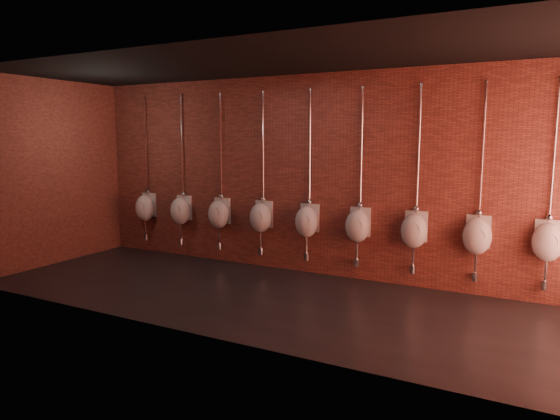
% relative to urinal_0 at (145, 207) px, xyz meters
% --- Properties ---
extents(ground, '(8.50, 8.50, 0.00)m').
position_rel_urinal_0_xyz_m(ground, '(3.43, -1.36, -0.88)').
color(ground, black).
rests_on(ground, ground).
extents(room_shell, '(8.54, 3.04, 3.22)m').
position_rel_urinal_0_xyz_m(room_shell, '(3.43, -1.36, 1.13)').
color(room_shell, black).
rests_on(room_shell, ground).
extents(urinal_0, '(0.39, 0.35, 2.72)m').
position_rel_urinal_0_xyz_m(urinal_0, '(0.00, 0.00, 0.00)').
color(urinal_0, silver).
rests_on(urinal_0, ground).
extents(urinal_1, '(0.39, 0.35, 2.72)m').
position_rel_urinal_0_xyz_m(urinal_1, '(0.85, 0.00, 0.00)').
color(urinal_1, silver).
rests_on(urinal_1, ground).
extents(urinal_2, '(0.39, 0.35, 2.72)m').
position_rel_urinal_0_xyz_m(urinal_2, '(1.71, 0.00, 0.00)').
color(urinal_2, silver).
rests_on(urinal_2, ground).
extents(urinal_3, '(0.39, 0.35, 2.72)m').
position_rel_urinal_0_xyz_m(urinal_3, '(2.56, 0.00, 0.00)').
color(urinal_3, silver).
rests_on(urinal_3, ground).
extents(urinal_4, '(0.39, 0.35, 2.72)m').
position_rel_urinal_0_xyz_m(urinal_4, '(3.42, 0.00, 0.00)').
color(urinal_4, silver).
rests_on(urinal_4, ground).
extents(urinal_5, '(0.39, 0.35, 2.72)m').
position_rel_urinal_0_xyz_m(urinal_5, '(4.27, 0.00, 0.00)').
color(urinal_5, silver).
rests_on(urinal_5, ground).
extents(urinal_6, '(0.39, 0.35, 2.72)m').
position_rel_urinal_0_xyz_m(urinal_6, '(5.13, 0.00, 0.00)').
color(urinal_6, silver).
rests_on(urinal_6, ground).
extents(urinal_7, '(0.39, 0.35, 2.72)m').
position_rel_urinal_0_xyz_m(urinal_7, '(5.98, 0.00, 0.00)').
color(urinal_7, silver).
rests_on(urinal_7, ground).
extents(urinal_8, '(0.39, 0.35, 2.72)m').
position_rel_urinal_0_xyz_m(urinal_8, '(6.83, 0.00, 0.00)').
color(urinal_8, silver).
rests_on(urinal_8, ground).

